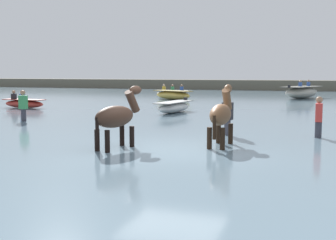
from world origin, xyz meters
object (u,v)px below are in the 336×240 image
(boat_far_inshore, at_px, (302,92))
(person_wading_close, at_px, (227,120))
(boat_far_offshore, at_px, (173,95))
(person_onlooker_left, at_px, (319,122))
(horse_trailing_bay, at_px, (221,116))
(person_onlooker_right, at_px, (23,109))
(boat_distant_east, at_px, (174,107))
(horse_lead_dark_bay, at_px, (117,118))
(boat_distant_west, at_px, (173,93))
(boat_near_starboard, at_px, (24,103))

(boat_far_inshore, height_order, person_wading_close, boat_far_inshore)
(boat_far_offshore, bearing_deg, person_onlooker_left, -58.34)
(boat_far_offshore, height_order, person_wading_close, person_wading_close)
(boat_far_offshore, bearing_deg, horse_trailing_bay, -68.11)
(boat_far_offshore, relative_size, person_onlooker_right, 2.01)
(person_wading_close, bearing_deg, person_onlooker_left, 7.06)
(horse_trailing_bay, distance_m, boat_distant_east, 9.66)
(horse_lead_dark_bay, relative_size, boat_distant_west, 0.74)
(horse_lead_dark_bay, distance_m, person_onlooker_left, 6.10)
(boat_distant_west, xyz_separation_m, person_wading_close, (8.36, -20.04, 0.21))
(horse_trailing_bay, relative_size, person_onlooker_left, 1.23)
(horse_lead_dark_bay, bearing_deg, boat_far_inshore, 81.03)
(boat_distant_west, distance_m, boat_far_inshore, 9.89)
(boat_near_starboard, xyz_separation_m, person_wading_close, (12.48, -6.62, 0.22))
(boat_far_inshore, height_order, boat_distant_east, boat_far_inshore)
(boat_near_starboard, distance_m, person_onlooker_right, 6.71)
(boat_near_starboard, relative_size, boat_far_inshore, 0.59)
(person_onlooker_left, bearing_deg, horse_lead_dark_bay, -143.71)
(person_onlooker_left, bearing_deg, boat_distant_west, 119.25)
(horse_lead_dark_bay, xyz_separation_m, person_onlooker_right, (-6.24, 4.52, -0.31))
(boat_distant_west, relative_size, boat_far_inshore, 0.62)
(person_onlooker_left, distance_m, person_onlooker_right, 11.19)
(boat_far_offshore, relative_size, person_onlooker_left, 2.01)
(boat_distant_west, bearing_deg, person_onlooker_left, -60.75)
(boat_distant_east, bearing_deg, person_wading_close, -59.57)
(boat_distant_west, bearing_deg, boat_far_inshore, 2.65)
(boat_far_offshore, xyz_separation_m, boat_distant_east, (3.15, -9.46, -0.05))
(horse_trailing_bay, height_order, boat_distant_east, horse_trailing_bay)
(boat_distant_west, relative_size, boat_distant_east, 0.91)
(boat_far_offshore, bearing_deg, boat_far_inshore, 26.87)
(horse_trailing_bay, xyz_separation_m, boat_distant_west, (-8.58, 22.06, -0.53))
(person_wading_close, bearing_deg, horse_lead_dark_bay, -124.25)
(boat_far_offshore, relative_size, boat_near_starboard, 1.29)
(boat_distant_west, bearing_deg, person_wading_close, -67.36)
(horse_lead_dark_bay, height_order, horse_trailing_bay, horse_trailing_bay)
(boat_near_starboard, distance_m, boat_distant_east, 8.56)
(boat_far_offshore, height_order, boat_distant_west, boat_distant_west)
(horse_trailing_bay, xyz_separation_m, boat_near_starboard, (-12.71, 8.63, -0.54))
(person_onlooker_right, bearing_deg, boat_distant_west, 89.65)
(horse_lead_dark_bay, distance_m, person_wading_close, 3.97)
(horse_lead_dark_bay, xyz_separation_m, boat_far_inshore, (3.75, 23.77, -0.34))
(horse_trailing_bay, xyz_separation_m, person_onlooker_right, (-8.70, 3.26, -0.32))
(horse_trailing_bay, distance_m, person_wading_close, 2.05)
(person_onlooker_left, bearing_deg, person_wading_close, -172.94)
(boat_distant_east, relative_size, person_onlooker_right, 1.81)
(boat_distant_east, xyz_separation_m, person_onlooker_left, (6.61, -6.35, 0.21))
(boat_far_inshore, height_order, person_onlooker_left, boat_far_inshore)
(boat_distant_east, height_order, person_onlooker_right, person_onlooker_right)
(boat_far_offshore, height_order, person_onlooker_left, person_onlooker_left)
(horse_trailing_bay, distance_m, person_onlooker_right, 9.29)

